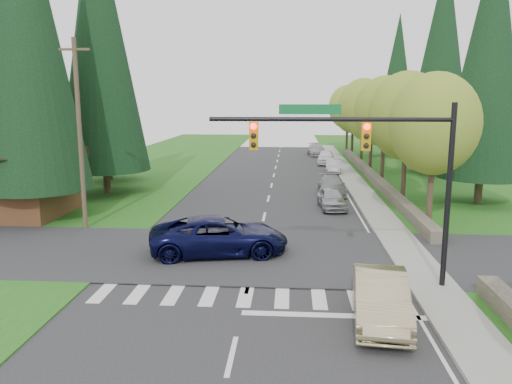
# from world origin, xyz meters

# --- Properties ---
(ground) EXTENTS (120.00, 120.00, 0.00)m
(ground) POSITION_xyz_m (0.00, 0.00, 0.00)
(ground) COLOR #28282B
(ground) RESTS_ON ground
(grass_east) EXTENTS (14.00, 110.00, 0.06)m
(grass_east) POSITION_xyz_m (13.00, 20.00, 0.03)
(grass_east) COLOR #265717
(grass_east) RESTS_ON ground
(grass_west) EXTENTS (14.00, 110.00, 0.06)m
(grass_west) POSITION_xyz_m (-13.00, 20.00, 0.03)
(grass_west) COLOR #265717
(grass_west) RESTS_ON ground
(cross_street) EXTENTS (120.00, 8.00, 0.10)m
(cross_street) POSITION_xyz_m (0.00, 8.00, 0.00)
(cross_street) COLOR #28282B
(cross_street) RESTS_ON ground
(sidewalk_east) EXTENTS (1.80, 80.00, 0.13)m
(sidewalk_east) POSITION_xyz_m (6.90, 22.00, 0.07)
(sidewalk_east) COLOR gray
(sidewalk_east) RESTS_ON ground
(curb_east) EXTENTS (0.20, 80.00, 0.13)m
(curb_east) POSITION_xyz_m (6.05, 22.00, 0.07)
(curb_east) COLOR gray
(curb_east) RESTS_ON ground
(stone_wall_north) EXTENTS (0.70, 40.00, 0.70)m
(stone_wall_north) POSITION_xyz_m (8.60, 30.00, 0.35)
(stone_wall_north) COLOR #4C4438
(stone_wall_north) RESTS_ON ground
(traffic_signal) EXTENTS (8.70, 0.37, 6.80)m
(traffic_signal) POSITION_xyz_m (4.37, 4.50, 4.98)
(traffic_signal) COLOR black
(traffic_signal) RESTS_ON ground
(brown_building) EXTENTS (8.40, 8.40, 5.40)m
(brown_building) POSITION_xyz_m (-15.00, 15.00, 3.14)
(brown_building) COLOR #4C2D19
(brown_building) RESTS_ON ground
(utility_pole) EXTENTS (1.60, 0.24, 10.00)m
(utility_pole) POSITION_xyz_m (-9.50, 12.00, 5.14)
(utility_pole) COLOR #473828
(utility_pole) RESTS_ON ground
(decid_tree_0) EXTENTS (4.80, 4.80, 8.37)m
(decid_tree_0) POSITION_xyz_m (9.20, 14.00, 5.60)
(decid_tree_0) COLOR #38281C
(decid_tree_0) RESTS_ON ground
(decid_tree_1) EXTENTS (5.20, 5.20, 8.80)m
(decid_tree_1) POSITION_xyz_m (9.30, 21.00, 5.80)
(decid_tree_1) COLOR #38281C
(decid_tree_1) RESTS_ON ground
(decid_tree_2) EXTENTS (5.00, 5.00, 8.82)m
(decid_tree_2) POSITION_xyz_m (9.10, 28.00, 5.93)
(decid_tree_2) COLOR #38281C
(decid_tree_2) RESTS_ON ground
(decid_tree_3) EXTENTS (5.00, 5.00, 8.55)m
(decid_tree_3) POSITION_xyz_m (9.20, 35.00, 5.66)
(decid_tree_3) COLOR #38281C
(decid_tree_3) RESTS_ON ground
(decid_tree_4) EXTENTS (5.40, 5.40, 9.18)m
(decid_tree_4) POSITION_xyz_m (9.30, 42.00, 6.06)
(decid_tree_4) COLOR #38281C
(decid_tree_4) RESTS_ON ground
(decid_tree_5) EXTENTS (4.80, 4.80, 8.30)m
(decid_tree_5) POSITION_xyz_m (9.10, 49.00, 5.53)
(decid_tree_5) COLOR #38281C
(decid_tree_5) RESTS_ON ground
(decid_tree_6) EXTENTS (5.20, 5.20, 8.86)m
(decid_tree_6) POSITION_xyz_m (9.20, 56.00, 5.86)
(decid_tree_6) COLOR #38281C
(decid_tree_6) RESTS_ON ground
(conifer_w_a) EXTENTS (6.12, 6.12, 19.80)m
(conifer_w_a) POSITION_xyz_m (-13.00, 14.00, 10.79)
(conifer_w_a) COLOR #38281C
(conifer_w_a) RESTS_ON ground
(conifer_w_b) EXTENTS (5.44, 5.44, 17.80)m
(conifer_w_b) POSITION_xyz_m (-16.00, 18.00, 9.79)
(conifer_w_b) COLOR #38281C
(conifer_w_b) RESTS_ON ground
(conifer_w_c) EXTENTS (6.46, 6.46, 20.80)m
(conifer_w_c) POSITION_xyz_m (-12.00, 22.00, 11.29)
(conifer_w_c) COLOR #38281C
(conifer_w_c) RESTS_ON ground
(conifer_w_e) EXTENTS (5.78, 5.78, 18.80)m
(conifer_w_e) POSITION_xyz_m (-14.00, 28.00, 10.29)
(conifer_w_e) COLOR #38281C
(conifer_w_e) RESTS_ON ground
(conifer_e_a) EXTENTS (5.44, 5.44, 17.80)m
(conifer_e_a) POSITION_xyz_m (14.00, 20.00, 9.79)
(conifer_e_a) COLOR #38281C
(conifer_e_a) RESTS_ON ground
(conifer_e_b) EXTENTS (6.12, 6.12, 19.80)m
(conifer_e_b) POSITION_xyz_m (15.00, 34.00, 10.79)
(conifer_e_b) COLOR #38281C
(conifer_e_b) RESTS_ON ground
(conifer_e_c) EXTENTS (5.10, 5.10, 16.80)m
(conifer_e_c) POSITION_xyz_m (14.00, 48.00, 9.29)
(conifer_e_c) COLOR #38281C
(conifer_e_c) RESTS_ON ground
(sedan_champagne) EXTENTS (2.07, 4.78, 1.53)m
(sedan_champagne) POSITION_xyz_m (4.42, 1.57, 0.77)
(sedan_champagne) COLOR tan
(sedan_champagne) RESTS_ON ground
(suv_navy) EXTENTS (6.58, 3.93, 1.71)m
(suv_navy) POSITION_xyz_m (-1.62, 8.02, 0.86)
(suv_navy) COLOR #0A0C33
(suv_navy) RESTS_ON ground
(parked_car_a) EXTENTS (1.87, 4.05, 1.34)m
(parked_car_a) POSITION_xyz_m (4.20, 18.03, 0.67)
(parked_car_a) COLOR #9E9EA3
(parked_car_a) RESTS_ON ground
(parked_car_b) EXTENTS (1.89, 4.64, 1.35)m
(parked_car_b) POSITION_xyz_m (4.57, 22.93, 0.67)
(parked_car_b) COLOR gray
(parked_car_b) RESTS_ON ground
(parked_car_c) EXTENTS (1.64, 4.13, 1.34)m
(parked_car_c) POSITION_xyz_m (5.60, 33.84, 0.67)
(parked_car_c) COLOR #B8B8BD
(parked_car_c) RESTS_ON ground
(parked_car_d) EXTENTS (2.14, 4.60, 1.52)m
(parked_car_d) POSITION_xyz_m (5.35, 40.46, 0.76)
(parked_car_d) COLOR white
(parked_car_d) RESTS_ON ground
(parked_car_e) EXTENTS (2.33, 5.04, 1.43)m
(parked_car_e) POSITION_xyz_m (4.71, 49.07, 0.71)
(parked_car_e) COLOR #A2A1A6
(parked_car_e) RESTS_ON ground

